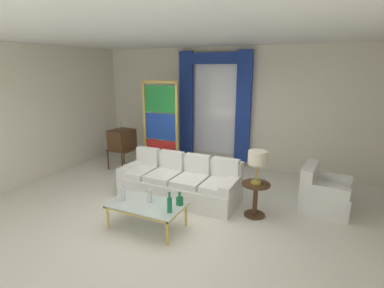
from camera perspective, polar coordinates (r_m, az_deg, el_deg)
name	(u,v)px	position (r m, az deg, el deg)	size (l,w,h in m)	color
ground_plane	(174,213)	(5.40, -3.50, -13.12)	(16.00, 16.00, 0.00)	silver
wall_rear	(230,108)	(7.68, 7.34, 6.85)	(8.00, 0.12, 3.00)	silver
wall_left	(46,112)	(7.73, -26.10, 5.55)	(0.12, 7.00, 3.00)	silver
ceiling_slab	(193,37)	(5.53, 0.19, 19.85)	(8.00, 7.60, 0.04)	white
curtained_window	(214,98)	(7.62, 4.25, 8.69)	(2.00, 0.17, 2.70)	white
couch_white_long	(181,182)	(5.93, -2.17, -7.26)	(2.35, 0.95, 0.86)	white
coffee_table	(147,206)	(4.86, -8.64, -11.63)	(1.17, 0.68, 0.41)	silver
bottle_blue_decanter	(170,204)	(4.50, -4.31, -11.38)	(0.07, 0.07, 0.32)	#196B3D
bottle_crystal_tall	(180,200)	(4.75, -2.38, -10.68)	(0.12, 0.12, 0.22)	#196B3D
bottle_amber_squat	(150,195)	(4.85, -8.07, -9.66)	(0.07, 0.07, 0.30)	silver
bottle_ruby_flask	(123,193)	(4.99, -13.09, -9.08)	(0.07, 0.07, 0.32)	silver
vintage_tv	(122,140)	(7.67, -13.26, 0.70)	(0.62, 0.64, 1.35)	#472D19
armchair_white	(323,194)	(5.93, 23.71, -8.74)	(0.89, 0.88, 0.80)	white
stained_glass_divider	(161,128)	(7.31, -6.04, 2.99)	(0.95, 0.05, 2.20)	gold
peacock_figurine	(163,168)	(7.02, -5.56, -4.57)	(0.44, 0.60, 0.50)	beige
round_side_table	(255,197)	(5.29, 12.02, -9.80)	(0.48, 0.48, 0.59)	#472D19
table_lamp_brass	(258,159)	(5.05, 12.42, -2.82)	(0.32, 0.32, 0.57)	#B29338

